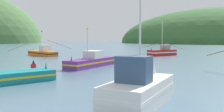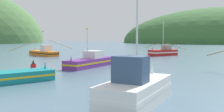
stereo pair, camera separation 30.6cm
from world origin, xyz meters
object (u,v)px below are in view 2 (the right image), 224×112
at_px(fishing_boat_white, 136,90).
at_px(channel_buoy, 33,67).
at_px(fishing_boat_orange, 44,52).
at_px(fishing_boat_red, 163,52).
at_px(fishing_boat_purple, 91,61).

bearing_deg(fishing_boat_white, channel_buoy, 62.55).
relative_size(fishing_boat_orange, fishing_boat_red, 1.24).
height_order(fishing_boat_red, fishing_boat_purple, fishing_boat_red).
xyz_separation_m(fishing_boat_red, fishing_boat_white, (-3.72, -41.27, 0.12)).
relative_size(fishing_boat_white, channel_buoy, 5.54).
distance_m(fishing_boat_orange, channel_buoy, 26.15).
bearing_deg(fishing_boat_red, channel_buoy, 19.14).
height_order(fishing_boat_purple, channel_buoy, fishing_boat_purple).
bearing_deg(fishing_boat_white, fishing_boat_purple, 39.17).
distance_m(fishing_boat_orange, fishing_boat_red, 26.07).
relative_size(fishing_boat_purple, fishing_boat_white, 1.29).
bearing_deg(fishing_boat_purple, fishing_boat_red, 175.84).
bearing_deg(fishing_boat_purple, channel_buoy, -25.78).
bearing_deg(fishing_boat_purple, fishing_boat_white, 41.54).
bearing_deg(fishing_boat_white, fishing_boat_red, 13.22).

